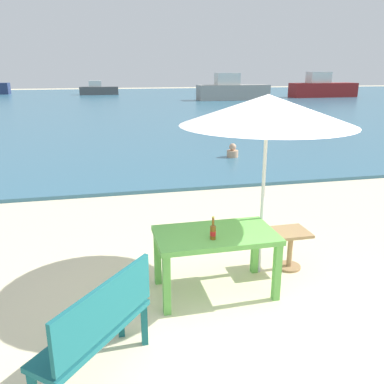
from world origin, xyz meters
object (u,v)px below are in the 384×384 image
(patio_umbrella, at_px, (268,110))
(boat_ferry, at_px, (98,90))
(bench_teal_center, at_px, (99,325))
(beer_bottle_amber, at_px, (213,231))
(side_table_wood, at_px, (290,244))
(boat_fishing_trawler, at_px, (322,88))
(swimmer_person, at_px, (233,152))
(picnic_table_green, at_px, (215,241))
(boat_sailboat, at_px, (232,90))

(patio_umbrella, xyz_separation_m, boat_ferry, (-1.81, 40.13, -1.52))
(bench_teal_center, bearing_deg, beer_bottle_amber, 38.42)
(beer_bottle_amber, xyz_separation_m, side_table_wood, (1.23, 0.51, -0.50))
(boat_ferry, bearing_deg, bench_teal_center, -90.34)
(boat_fishing_trawler, bearing_deg, swimmer_person, -125.12)
(picnic_table_green, relative_size, beer_bottle_amber, 5.28)
(patio_umbrella, relative_size, boat_ferry, 0.58)
(patio_umbrella, relative_size, swimmer_person, 5.61)
(bench_teal_center, bearing_deg, patio_umbrella, 36.15)
(boat_fishing_trawler, bearing_deg, side_table_wood, -120.92)
(picnic_table_green, distance_m, boat_sailboat, 31.58)
(patio_umbrella, distance_m, boat_ferry, 40.20)
(picnic_table_green, relative_size, boat_ferry, 0.35)
(side_table_wood, bearing_deg, boat_ferry, 93.20)
(beer_bottle_amber, xyz_separation_m, boat_sailboat, (10.28, 30.06, 0.04))
(picnic_table_green, relative_size, boat_fishing_trawler, 0.22)
(boat_ferry, bearing_deg, beer_bottle_amber, -88.56)
(boat_sailboat, relative_size, boat_ferry, 1.57)
(side_table_wood, height_order, boat_fishing_trawler, boat_fishing_trawler)
(beer_bottle_amber, height_order, boat_ferry, boat_ferry)
(boat_ferry, bearing_deg, boat_sailboat, -43.08)
(swimmer_person, distance_m, boat_sailboat, 24.10)
(picnic_table_green, distance_m, bench_teal_center, 1.78)
(beer_bottle_amber, bearing_deg, picnic_table_green, 64.26)
(bench_teal_center, relative_size, boat_fishing_trawler, 0.18)
(picnic_table_green, height_order, side_table_wood, picnic_table_green)
(boat_ferry, bearing_deg, boat_fishing_trawler, -22.85)
(picnic_table_green, relative_size, side_table_wood, 2.59)
(swimmer_person, bearing_deg, boat_fishing_trawler, 54.88)
(picnic_table_green, distance_m, boat_ferry, 40.47)
(side_table_wood, xyz_separation_m, swimmer_person, (1.44, 6.69, -0.11))
(swimmer_person, distance_m, boat_fishing_trawler, 30.06)
(beer_bottle_amber, distance_m, patio_umbrella, 1.57)
(picnic_table_green, distance_m, patio_umbrella, 1.66)
(picnic_table_green, height_order, bench_teal_center, bench_teal_center)
(swimmer_person, bearing_deg, picnic_table_green, -110.17)
(beer_bottle_amber, height_order, boat_fishing_trawler, boat_fishing_trawler)
(side_table_wood, height_order, bench_teal_center, bench_teal_center)
(side_table_wood, xyz_separation_m, boat_ferry, (-2.25, 40.11, 0.25))
(beer_bottle_amber, relative_size, side_table_wood, 0.49)
(picnic_table_green, xyz_separation_m, bench_teal_center, (-1.34, -1.17, -0.11))
(picnic_table_green, bearing_deg, bench_teal_center, -138.97)
(side_table_wood, height_order, boat_ferry, boat_ferry)
(patio_umbrella, xyz_separation_m, side_table_wood, (0.44, 0.02, -1.76))
(side_table_wood, bearing_deg, boat_sailboat, 72.96)
(side_table_wood, distance_m, swimmer_person, 6.85)
(picnic_table_green, distance_m, side_table_wood, 1.23)
(side_table_wood, xyz_separation_m, boat_fishing_trawler, (18.73, 31.27, 0.57))
(patio_umbrella, relative_size, boat_sailboat, 0.37)
(bench_teal_center, height_order, boat_ferry, boat_ferry)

